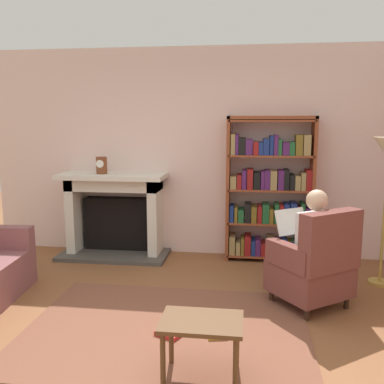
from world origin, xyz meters
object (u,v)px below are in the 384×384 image
Objects in this scene: mantel_clock at (102,165)px; seated_reader at (307,241)px; armchair_reading at (315,265)px; side_table at (202,329)px; bookshelf at (270,191)px; fireplace at (116,212)px.

seated_reader is at bearing -25.60° from mantel_clock.
seated_reader is at bearing -90.00° from armchair_reading.
side_table is (-0.94, -1.29, -0.06)m from armchair_reading.
armchair_reading is (0.37, -1.40, -0.47)m from bookshelf.
armchair_reading is (2.51, -1.26, -0.78)m from mantel_clock.
fireplace is 0.65m from mantel_clock.
seated_reader is 1.65m from side_table.
mantel_clock is at bearing -62.45° from seated_reader.
armchair_reading is at bearing 53.96° from side_table.
side_table is at bearing 21.05° from seated_reader.
armchair_reading is 0.85× the size of seated_reader.
fireplace is 0.77× the size of bookshelf.
fireplace is 1.45× the size of armchair_reading.
side_table is at bearing -101.95° from bookshelf.
mantel_clock is at bearing -63.56° from armchair_reading.
seated_reader is at bearing -77.10° from bookshelf.
bookshelf is (2.14, 0.13, -0.31)m from mantel_clock.
mantel_clock is 2.77m from seated_reader.
bookshelf reaches higher than side_table.
mantel_clock reaches higher than fireplace.
armchair_reading is at bearing -29.83° from fireplace.
bookshelf is at bearing 3.60° from mantel_clock.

